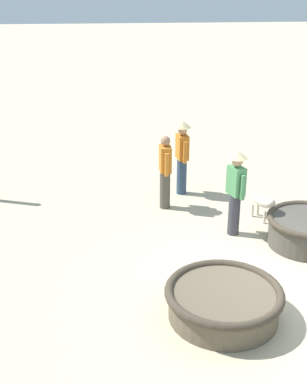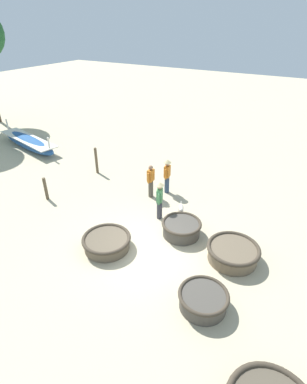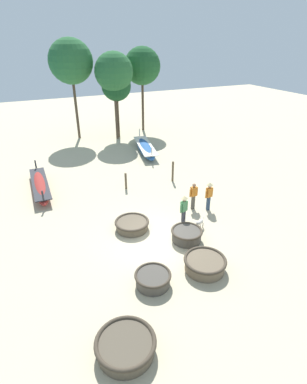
% 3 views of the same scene
% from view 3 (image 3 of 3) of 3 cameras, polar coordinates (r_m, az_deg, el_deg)
% --- Properties ---
extents(ground_plane, '(80.00, 80.00, 0.00)m').
position_cam_3_polar(ground_plane, '(14.59, -0.08, -8.80)').
color(ground_plane, '#C6B793').
extents(coracle_front_right, '(1.78, 1.78, 0.56)m').
position_cam_3_polar(coracle_front_right, '(12.88, 9.75, -13.30)').
color(coracle_front_right, brown).
rests_on(coracle_front_right, ground).
extents(coracle_tilted, '(1.73, 1.73, 0.48)m').
position_cam_3_polar(coracle_tilted, '(15.14, -4.12, -6.19)').
color(coracle_tilted, brown).
rests_on(coracle_tilted, ground).
extents(coracle_weathered, '(1.90, 1.90, 0.54)m').
position_cam_3_polar(coracle_weathered, '(10.24, -5.33, -27.14)').
color(coracle_weathered, brown).
rests_on(coracle_weathered, ground).
extents(coracle_beside_post, '(1.50, 1.50, 0.57)m').
position_cam_3_polar(coracle_beside_post, '(14.39, 6.32, -8.07)').
color(coracle_beside_post, '#4C473F').
rests_on(coracle_beside_post, ground).
extents(coracle_nearest, '(1.44, 1.44, 0.53)m').
position_cam_3_polar(coracle_nearest, '(12.09, -0.12, -16.18)').
color(coracle_nearest, '#4C473F').
rests_on(coracle_nearest, ground).
extents(long_boat_green_hull, '(2.20, 5.72, 1.30)m').
position_cam_3_polar(long_boat_green_hull, '(25.33, -1.59, 8.39)').
color(long_boat_green_hull, '#285693').
rests_on(long_boat_green_hull, ground).
extents(long_boat_blue_hull, '(1.02, 5.43, 1.12)m').
position_cam_3_polar(long_boat_blue_hull, '(20.11, -20.77, 1.16)').
color(long_boat_blue_hull, maroon).
rests_on(long_boat_blue_hull, ground).
extents(fisherman_with_hat, '(0.53, 0.24, 1.57)m').
position_cam_3_polar(fisherman_with_hat, '(16.69, 7.62, -0.65)').
color(fisherman_with_hat, '#4C473D').
rests_on(fisherman_with_hat, ground).
extents(fisherman_standing_left, '(0.50, 0.36, 1.67)m').
position_cam_3_polar(fisherman_standing_left, '(15.16, 5.81, -3.11)').
color(fisherman_standing_left, '#383842').
rests_on(fisherman_standing_left, ground).
extents(fisherman_standing_right, '(0.52, 0.36, 1.67)m').
position_cam_3_polar(fisherman_standing_right, '(16.68, 10.54, -0.45)').
color(fisherman_standing_right, '#2D425B').
rests_on(fisherman_standing_right, ground).
extents(dog, '(0.63, 0.41, 0.55)m').
position_cam_3_polar(dog, '(15.21, 8.80, -5.81)').
color(dog, beige).
rests_on(dog, ground).
extents(mooring_post_inland, '(0.14, 0.14, 1.07)m').
position_cam_3_polar(mooring_post_inland, '(19.01, -5.30, 2.10)').
color(mooring_post_inland, brown).
rests_on(mooring_post_inland, ground).
extents(mooring_post_shoreline, '(0.14, 0.14, 1.40)m').
position_cam_3_polar(mooring_post_shoreline, '(19.92, 3.69, 3.92)').
color(mooring_post_shoreline, brown).
rests_on(mooring_post_shoreline, ground).
extents(tree_rightmost, '(3.35, 3.35, 7.64)m').
position_cam_3_polar(tree_rightmost, '(28.09, -7.57, 21.71)').
color(tree_rightmost, '#4C3D2D').
rests_on(tree_rightmost, ground).
extents(tree_left_mid, '(3.81, 3.81, 8.68)m').
position_cam_3_polar(tree_left_mid, '(28.94, -15.49, 22.82)').
color(tree_left_mid, '#4C3D2D').
rests_on(tree_left_mid, ground).
extents(tree_center, '(3.48, 3.48, 7.93)m').
position_cam_3_polar(tree_center, '(30.84, -2.17, 22.83)').
color(tree_center, '#4C3D2D').
rests_on(tree_center, ground).
extents(tree_leftmost, '(2.65, 2.65, 6.05)m').
position_cam_3_polar(tree_leftmost, '(28.73, -7.11, 19.34)').
color(tree_leftmost, '#4C3D2D').
rests_on(tree_leftmost, ground).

